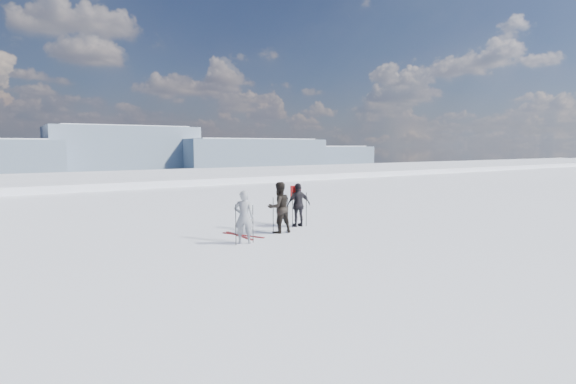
% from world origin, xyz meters
% --- Properties ---
extents(lake_basin, '(820.00, 820.00, 71.62)m').
position_xyz_m(lake_basin, '(0.00, 30.00, -6.50)').
color(lake_basin, white).
rests_on(lake_basin, ground).
extents(far_mountain_range, '(770.00, 110.00, 53.00)m').
position_xyz_m(far_mountain_range, '(29.60, 454.78, -7.19)').
color(far_mountain_range, slate).
rests_on(far_mountain_range, ground).
extents(skier_grey, '(0.72, 0.66, 1.66)m').
position_xyz_m(skier_grey, '(-3.72, 2.32, 0.83)').
color(skier_grey, gray).
rests_on(skier_grey, ground).
extents(skier_dark, '(0.88, 0.69, 1.79)m').
position_xyz_m(skier_dark, '(-1.91, 3.17, 0.89)').
color(skier_dark, black).
rests_on(skier_dark, ground).
extents(skier_pack, '(1.00, 0.52, 1.64)m').
position_xyz_m(skier_pack, '(-0.65, 3.80, 0.82)').
color(skier_pack, black).
rests_on(skier_pack, ground).
extents(backpack, '(0.37, 0.24, 0.53)m').
position_xyz_m(backpack, '(-0.61, 4.05, 1.91)').
color(backpack, red).
rests_on(backpack, skier_pack).
extents(ski_poles, '(3.72, 1.53, 1.34)m').
position_xyz_m(ski_poles, '(-2.07, 3.04, 0.63)').
color(ski_poles, black).
rests_on(ski_poles, ground).
extents(skis_loose, '(0.84, 1.70, 0.03)m').
position_xyz_m(skis_loose, '(-3.27, 3.41, 0.01)').
color(skis_loose, black).
rests_on(skis_loose, ground).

